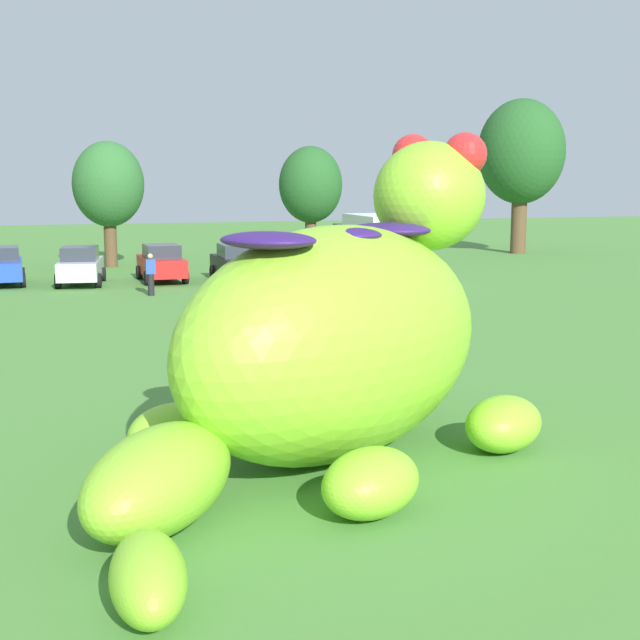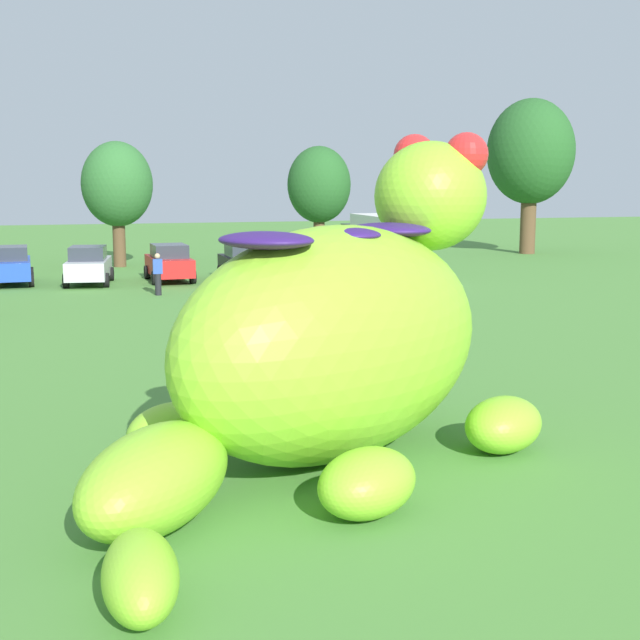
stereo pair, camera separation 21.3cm
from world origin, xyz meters
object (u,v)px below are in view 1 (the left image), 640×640
(car_silver, at_px, (81,266))
(car_black, at_px, (236,263))
(giant_inflatable_creature, at_px, (337,339))
(car_red, at_px, (162,263))
(car_blue, at_px, (2,266))
(box_truck, at_px, (372,242))
(spectator_by_cars, at_px, (151,275))

(car_silver, bearing_deg, car_black, -4.56)
(giant_inflatable_creature, height_order, car_red, giant_inflatable_creature)
(car_silver, bearing_deg, giant_inflatable_creature, -82.20)
(car_blue, xyz_separation_m, box_truck, (17.37, -0.35, 0.74))
(car_blue, bearing_deg, spectator_by_cars, -42.30)
(car_black, bearing_deg, spectator_by_cars, -137.25)
(giant_inflatable_creature, height_order, car_black, giant_inflatable_creature)
(giant_inflatable_creature, bearing_deg, car_red, 90.01)
(car_blue, relative_size, car_red, 1.00)
(giant_inflatable_creature, relative_size, car_black, 2.31)
(car_silver, xyz_separation_m, car_black, (6.94, -0.55, 0.00))
(giant_inflatable_creature, relative_size, spectator_by_cars, 5.58)
(box_truck, bearing_deg, giant_inflatable_creature, -111.16)
(car_blue, relative_size, car_silver, 0.98)
(car_blue, height_order, car_silver, same)
(car_silver, xyz_separation_m, box_truck, (14.01, 0.57, 0.74))
(box_truck, bearing_deg, car_red, -178.03)
(giant_inflatable_creature, distance_m, box_truck, 28.83)
(car_blue, distance_m, box_truck, 17.39)
(car_blue, height_order, spectator_by_cars, car_blue)
(car_silver, bearing_deg, car_red, 3.31)
(spectator_by_cars, bearing_deg, car_silver, 120.11)
(car_silver, xyz_separation_m, car_red, (3.60, 0.21, 0.00))
(car_black, height_order, spectator_by_cars, car_black)
(car_black, bearing_deg, car_red, 167.18)
(giant_inflatable_creature, xyz_separation_m, spectator_by_cars, (-0.97, 21.78, -1.19))
(car_red, relative_size, box_truck, 0.65)
(car_black, bearing_deg, car_blue, 171.87)
(car_red, bearing_deg, car_black, -12.82)
(giant_inflatable_creature, relative_size, car_blue, 2.29)
(car_red, xyz_separation_m, box_truck, (10.41, 0.36, 0.74))
(car_blue, bearing_deg, giant_inflatable_creature, -75.65)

